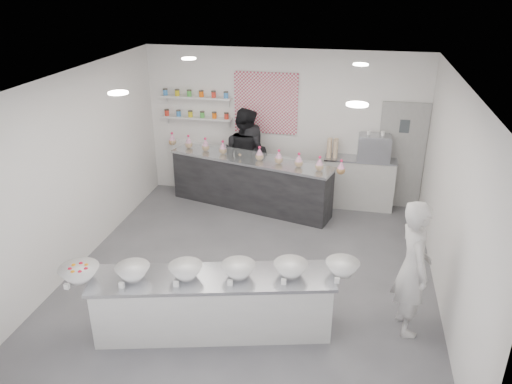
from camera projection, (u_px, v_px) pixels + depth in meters
floor at (252, 273)px, 7.77m from camera, size 6.00×6.00×0.00m
ceiling at (251, 80)px, 6.56m from camera, size 6.00×6.00×0.00m
back_wall at (283, 126)px, 9.85m from camera, size 5.50×0.00×5.50m
left_wall at (77, 170)px, 7.67m from camera, size 0.00×6.00×6.00m
right_wall at (452, 201)px, 6.66m from camera, size 0.00×6.00×6.00m
back_door at (401, 156)px, 9.58m from camera, size 0.88×0.04×2.10m
pattern_panel at (266, 103)px, 9.71m from camera, size 1.25×0.03×1.20m
jar_shelf_lower at (197, 118)px, 10.04m from camera, size 1.45×0.22×0.04m
jar_shelf_upper at (196, 97)px, 9.87m from camera, size 1.45×0.22×0.04m
preserve_jars at (196, 104)px, 9.91m from camera, size 1.45×0.10×0.56m
downlight_0 at (118, 93)px, 5.93m from camera, size 0.24×0.24×0.02m
downlight_1 at (357, 104)px, 5.41m from camera, size 0.24×0.24×0.02m
downlight_2 at (189, 59)px, 8.26m from camera, size 0.24×0.24×0.02m
downlight_3 at (361, 64)px, 7.74m from camera, size 0.24×0.24×0.02m
prep_counter at (214, 304)px, 6.37m from camera, size 3.11×1.40×0.83m
back_bar at (250, 183)px, 9.76m from camera, size 3.32×1.42×1.02m
sneeze_guard at (243, 156)px, 9.26m from camera, size 3.13×0.84×0.28m
espresso_ledge at (359, 183)px, 9.77m from camera, size 1.37×0.44×1.02m
espresso_machine at (374, 148)px, 9.43m from camera, size 0.61×0.42×0.47m
cup_stacks at (332, 148)px, 9.59m from camera, size 0.24×0.24×0.35m
prep_bowls at (212, 271)px, 6.17m from camera, size 3.70×1.40×0.17m
label_cards at (189, 297)px, 5.75m from camera, size 3.31×0.04×0.07m
cookie_bags at (250, 152)px, 9.50m from camera, size 3.67×1.11×0.27m
woman_prep at (413, 268)px, 6.22m from camera, size 0.57×0.75×1.83m
staff_left at (245, 156)px, 9.84m from camera, size 1.15×1.03×1.93m
staff_right at (252, 164)px, 9.88m from camera, size 0.92×0.76×1.62m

